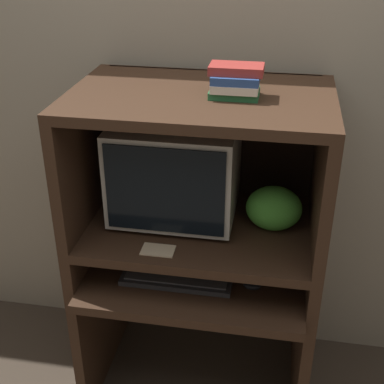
{
  "coord_description": "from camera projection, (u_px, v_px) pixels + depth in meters",
  "views": [
    {
      "loc": [
        0.27,
        -1.41,
        1.87
      ],
      "look_at": [
        -0.03,
        0.3,
        0.94
      ],
      "focal_mm": 50.0,
      "sensor_mm": 36.0,
      "label": 1
    }
  ],
  "objects": [
    {
      "name": "wall_back",
      "position": [
        215.0,
        70.0,
        2.1
      ],
      "size": [
        6.0,
        0.06,
        2.6
      ],
      "color": "gray",
      "rests_on": "ground_plane"
    },
    {
      "name": "desk_base",
      "position": [
        197.0,
        312.0,
        2.18
      ],
      "size": [
        0.9,
        0.65,
        0.64
      ],
      "color": "#382316",
      "rests_on": "ground_plane"
    },
    {
      "name": "desk_monitor_shelf",
      "position": [
        200.0,
        231.0,
        2.05
      ],
      "size": [
        0.9,
        0.59,
        0.17
      ],
      "color": "#382316",
      "rests_on": "desk_base"
    },
    {
      "name": "hutch_upper",
      "position": [
        202.0,
        136.0,
        1.89
      ],
      "size": [
        0.9,
        0.59,
        0.51
      ],
      "color": "#382316",
      "rests_on": "desk_monitor_shelf"
    },
    {
      "name": "crt_monitor",
      "position": [
        176.0,
        168.0,
        1.99
      ],
      "size": [
        0.45,
        0.39,
        0.38
      ],
      "color": "beige",
      "rests_on": "desk_monitor_shelf"
    },
    {
      "name": "keyboard",
      "position": [
        177.0,
        276.0,
        1.99
      ],
      "size": [
        0.41,
        0.15,
        0.03
      ],
      "color": "#2D2D30",
      "rests_on": "desk_base"
    },
    {
      "name": "mouse",
      "position": [
        252.0,
        285.0,
        1.94
      ],
      "size": [
        0.06,
        0.04,
        0.03
      ],
      "color": "black",
      "rests_on": "desk_base"
    },
    {
      "name": "snack_bag",
      "position": [
        274.0,
        208.0,
        1.95
      ],
      "size": [
        0.21,
        0.15,
        0.17
      ],
      "color": "green",
      "rests_on": "desk_monitor_shelf"
    },
    {
      "name": "book_stack",
      "position": [
        235.0,
        82.0,
        1.72
      ],
      "size": [
        0.17,
        0.12,
        0.11
      ],
      "color": "#236638",
      "rests_on": "hutch_upper"
    },
    {
      "name": "paper_card",
      "position": [
        158.0,
        250.0,
        1.86
      ],
      "size": [
        0.12,
        0.08,
        0.0
      ],
      "color": "#CCB28C",
      "rests_on": "desk_monitor_shelf"
    }
  ]
}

